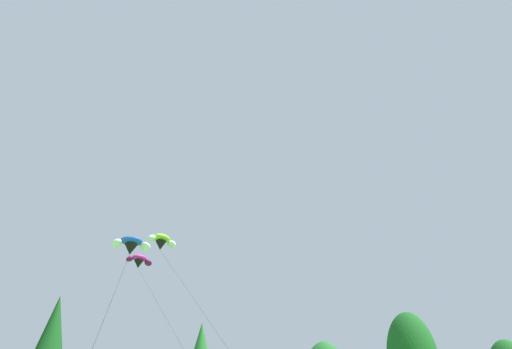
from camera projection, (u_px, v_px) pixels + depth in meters
The scene contains 4 objects.
treeline_tree_c at pixel (49, 349), 38.07m from camera, with size 4.29×4.29×12.25m.
parafoil_kite_high_blue_white at pixel (131, 245), 24.53m from camera, with size 2.34×11.17×9.77m.
parafoil_kite_mid_magenta at pixel (139, 261), 46.00m from camera, with size 7.20×21.49×16.36m.
parafoil_kite_far_lime_white at pixel (161, 242), 38.70m from camera, with size 9.48×10.86×15.59m.
Camera 1 is at (-5.33, 1.95, 2.41)m, focal length 30.80 mm.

